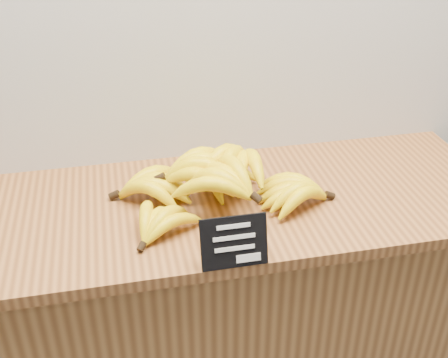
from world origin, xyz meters
The scene contains 4 objects.
counter centered at (-0.12, 2.75, 0.45)m, with size 1.52×0.50×0.90m, color #93602F.
counter_top centered at (-0.12, 2.75, 0.92)m, with size 1.47×0.54×0.03m, color #995F2F.
chalkboard_sign centered at (-0.14, 2.50, 0.99)m, with size 0.14×0.01×0.12m, color black.
banana_pile centered at (-0.14, 2.74, 0.99)m, with size 0.54×0.36×0.13m.
Camera 1 is at (-0.36, 1.58, 1.70)m, focal length 45.00 mm.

